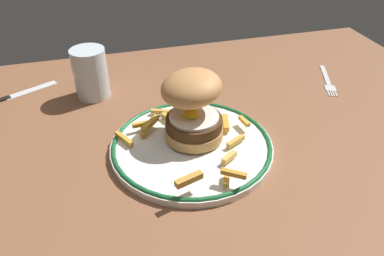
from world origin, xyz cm
name	(u,v)px	position (x,y,z in cm)	size (l,w,h in cm)	color
ground_plane	(196,158)	(0.00, 0.00, -2.00)	(118.65, 86.52, 4.00)	brown
dinner_plate	(192,146)	(-0.84, -0.22, 0.84)	(27.28, 27.28, 1.60)	white
burger	(194,104)	(0.21, 2.52, 7.32)	(11.31, 12.06, 11.66)	tan
fries_pile	(188,132)	(-0.92, 1.67, 2.59)	(22.92, 23.98, 2.91)	gold
water_glass	(91,76)	(-15.53, 23.02, 4.52)	(6.88, 6.88, 10.24)	silver
fork	(328,80)	(34.82, 15.48, 0.18)	(6.68, 13.87, 0.36)	silver
knife	(8,97)	(-32.77, 26.65, 0.26)	(16.85, 9.22, 0.70)	black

